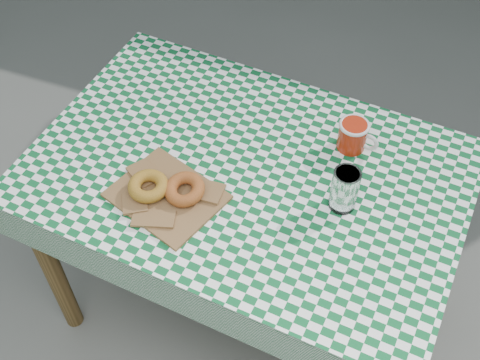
# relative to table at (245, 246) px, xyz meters

# --- Properties ---
(ground) EXTENTS (60.00, 60.00, 0.00)m
(ground) POSITION_rel_table_xyz_m (-0.06, -0.17, -0.38)
(ground) COLOR #575752
(ground) RESTS_ON ground
(table) EXTENTS (1.23, 0.88, 0.75)m
(table) POSITION_rel_table_xyz_m (0.00, 0.00, 0.00)
(table) COLOR brown
(table) RESTS_ON ground
(tablecloth) EXTENTS (1.26, 0.90, 0.01)m
(tablecloth) POSITION_rel_table_xyz_m (0.00, 0.00, 0.38)
(tablecloth) COLOR #0C5227
(tablecloth) RESTS_ON table
(paper_bag) EXTENTS (0.33, 0.30, 0.01)m
(paper_bag) POSITION_rel_table_xyz_m (-0.16, -0.16, 0.39)
(paper_bag) COLOR brown
(paper_bag) RESTS_ON tablecloth
(bagel_front) EXTENTS (0.15, 0.15, 0.03)m
(bagel_front) POSITION_rel_table_xyz_m (-0.21, -0.17, 0.41)
(bagel_front) COLOR #A57022
(bagel_front) RESTS_ON paper_bag
(bagel_back) EXTENTS (0.15, 0.15, 0.03)m
(bagel_back) POSITION_rel_table_xyz_m (-0.12, -0.15, 0.41)
(bagel_back) COLOR #A24B21
(bagel_back) RESTS_ON paper_bag
(coffee_mug) EXTENTS (0.19, 0.19, 0.09)m
(coffee_mug) POSITION_rel_table_xyz_m (0.25, 0.19, 0.43)
(coffee_mug) COLOR #9B1E0A
(coffee_mug) RESTS_ON tablecloth
(drinking_glass) EXTENTS (0.09, 0.09, 0.13)m
(drinking_glass) POSITION_rel_table_xyz_m (0.28, -0.02, 0.44)
(drinking_glass) COLOR white
(drinking_glass) RESTS_ON tablecloth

